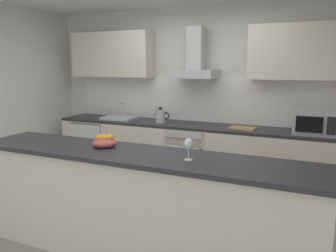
{
  "coord_description": "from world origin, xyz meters",
  "views": [
    {
      "loc": [
        1.61,
        -3.01,
        1.74
      ],
      "look_at": [
        0.07,
        0.46,
        1.05
      ],
      "focal_mm": 35.75,
      "sensor_mm": 36.0,
      "label": 1
    }
  ],
  "objects": [
    {
      "name": "chopping_board",
      "position": [
        0.74,
        1.43,
        0.91
      ],
      "size": [
        0.36,
        0.25,
        0.02
      ],
      "primitive_type": "cube",
      "rotation": [
        0.0,
        0.0,
        -0.1
      ],
      "color": "tan",
      "rests_on": "counter_back"
    },
    {
      "name": "wine_glass",
      "position": [
        0.71,
        -0.59,
        1.12
      ],
      "size": [
        0.08,
        0.08,
        0.18
      ],
      "color": "silver",
      "rests_on": "counter_island"
    },
    {
      "name": "wall_back",
      "position": [
        0.0,
        1.86,
        1.3
      ],
      "size": [
        5.89,
        0.12,
        2.6
      ],
      "primitive_type": "cube",
      "color": "silver",
      "rests_on": "ground"
    },
    {
      "name": "refrigerator",
      "position": [
        -1.68,
        1.45,
        0.43
      ],
      "size": [
        0.58,
        0.6,
        0.85
      ],
      "color": "white",
      "rests_on": "ground"
    },
    {
      "name": "sink",
      "position": [
        -1.21,
        1.46,
        0.93
      ],
      "size": [
        0.5,
        0.4,
        0.26
      ],
      "color": "silver",
      "rests_on": "counter_back"
    },
    {
      "name": "upper_cabinets",
      "position": [
        0.0,
        1.63,
        1.91
      ],
      "size": [
        4.25,
        0.32,
        0.7
      ],
      "color": "beige"
    },
    {
      "name": "counter_island",
      "position": [
        0.22,
        -0.56,
        0.5
      ],
      "size": [
        3.22,
        0.64,
        0.99
      ],
      "color": "beige",
      "rests_on": "ground"
    },
    {
      "name": "backsplash_tile",
      "position": [
        0.0,
        1.78,
        1.23
      ],
      "size": [
        4.16,
        0.02,
        0.66
      ],
      "primitive_type": "cube",
      "color": "white"
    },
    {
      "name": "range_hood",
      "position": [
        -0.01,
        1.58,
        1.79
      ],
      "size": [
        0.62,
        0.45,
        0.72
      ],
      "color": "#B7BABC"
    },
    {
      "name": "ground",
      "position": [
        0.0,
        0.0,
        -0.01
      ],
      "size": [
        5.89,
        4.59,
        0.02
      ],
      "primitive_type": "cube",
      "color": "gray"
    },
    {
      "name": "kettle",
      "position": [
        -0.48,
        1.42,
        1.01
      ],
      "size": [
        0.29,
        0.15,
        0.24
      ],
      "color": "#B7BABC",
      "rests_on": "counter_back"
    },
    {
      "name": "microwave",
      "position": [
        1.62,
        1.42,
        1.05
      ],
      "size": [
        0.5,
        0.38,
        0.3
      ],
      "color": "#B7BABC",
      "rests_on": "counter_back"
    },
    {
      "name": "fruit_bowl",
      "position": [
        -0.16,
        -0.49,
        1.04
      ],
      "size": [
        0.22,
        0.22,
        0.13
      ],
      "color": "#B24C47",
      "rests_on": "counter_island"
    },
    {
      "name": "oven",
      "position": [
        -0.01,
        1.45,
        0.46
      ],
      "size": [
        0.6,
        0.62,
        0.8
      ],
      "color": "slate",
      "rests_on": "ground"
    },
    {
      "name": "counter_back",
      "position": [
        0.0,
        1.48,
        0.45
      ],
      "size": [
        4.3,
        0.6,
        0.9
      ],
      "color": "beige",
      "rests_on": "ground"
    }
  ]
}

